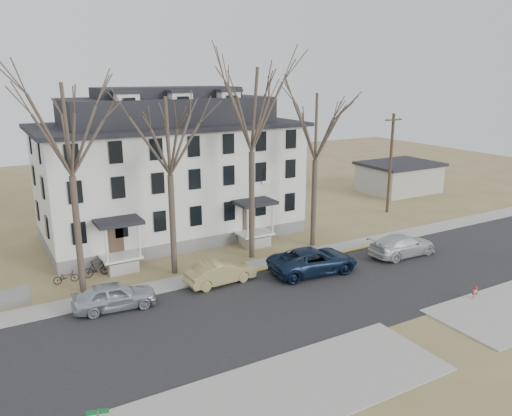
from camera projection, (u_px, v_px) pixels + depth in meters
ground at (322, 314)px, 28.00m from camera, size 120.00×120.00×0.00m
main_road at (301, 300)px, 29.67m from camera, size 120.00×10.00×0.04m
far_sidewalk at (252, 268)px, 34.70m from camera, size 120.00×2.00×0.08m
near_sidewalk_left at (237, 410)px, 19.97m from camera, size 20.00×5.00×0.08m
yellow_curb at (318, 259)px, 36.35m from camera, size 14.00×0.25×0.06m
boarding_house at (171, 171)px, 40.68m from camera, size 20.80×12.36×12.05m
distant_building at (399, 177)px, 56.80m from camera, size 8.50×6.50×3.35m
tree_far_left at (67, 123)px, 28.24m from camera, size 8.40×8.40×13.72m
tree_mid_left at (168, 130)px, 31.31m from camera, size 7.80×7.80×12.74m
tree_center at (251, 104)px, 33.81m from camera, size 9.00×9.00×14.70m
tree_mid_right at (316, 122)px, 36.83m from camera, size 7.80×7.80×12.74m
utility_pole_far at (390, 162)px, 47.33m from camera, size 2.00×0.28×9.50m
car_silver at (114, 296)px, 28.37m from camera, size 4.83×2.37×1.58m
car_tan at (220, 273)px, 31.84m from camera, size 4.65×1.85×1.51m
car_navy at (313, 261)px, 33.56m from camera, size 6.37×3.44×1.70m
car_white at (402, 246)px, 36.77m from camera, size 5.43×2.26×1.57m
bicycle_left at (66, 277)px, 31.95m from camera, size 1.60×0.62×0.83m
bicycle_right at (97, 269)px, 32.99m from camera, size 1.88×0.71×1.10m
fire_hydrant at (475, 293)px, 29.66m from camera, size 0.36×0.34×0.87m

